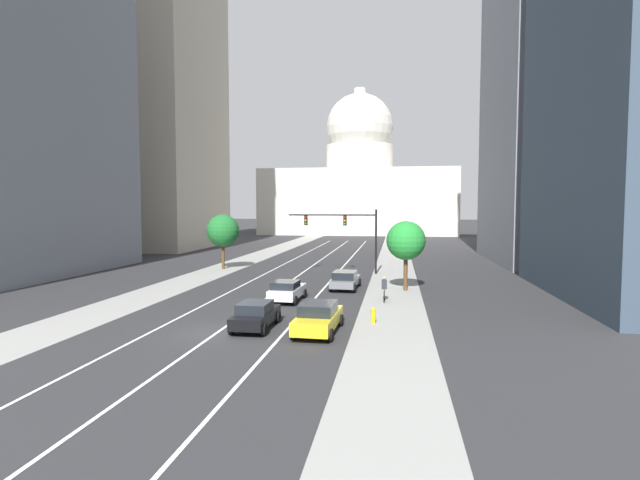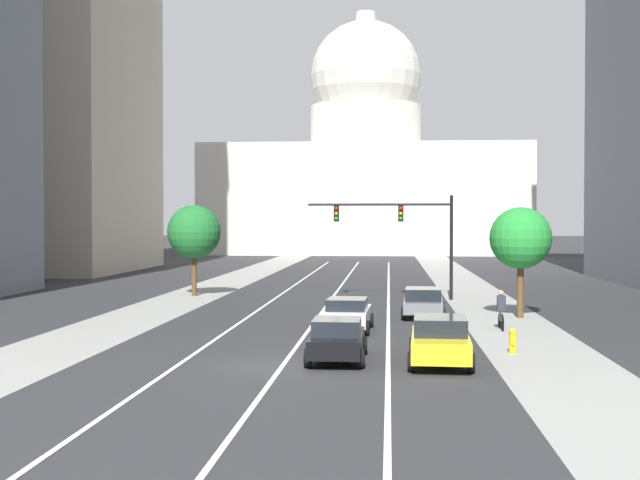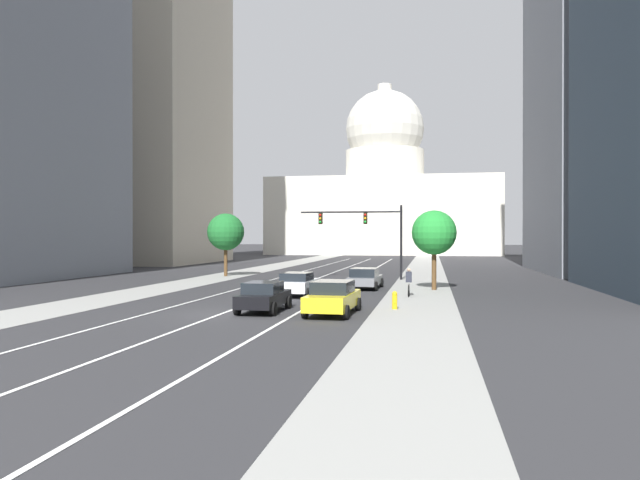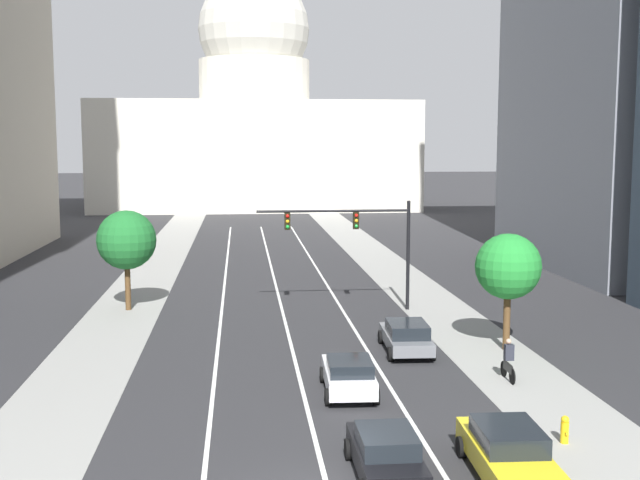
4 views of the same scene
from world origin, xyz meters
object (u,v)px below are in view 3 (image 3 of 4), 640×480
car_black (264,296)px  car_white (299,284)px  car_gray (365,278)px  cyclist (409,282)px  fire_hydrant (395,300)px  car_yellow (333,297)px  capitol_building (385,198)px  street_tree_near_left (226,232)px  street_tree_far_right (434,233)px  traffic_signal_mast (367,226)px

car_black → car_white: bearing=0.2°
car_gray → cyclist: (3.17, -4.70, 0.09)m
car_black → fire_hydrant: 6.51m
car_yellow → fire_hydrant: bearing=-45.6°
capitol_building → street_tree_near_left: 75.27m
fire_hydrant → street_tree_far_right: (1.97, 11.43, 3.41)m
car_white → cyclist: (6.60, 1.06, 0.09)m
fire_hydrant → car_gray: bearing=103.4°
cyclist → street_tree_far_right: size_ratio=0.32×
capitol_building → fire_hydrant: size_ratio=50.02×
traffic_signal_mast → street_tree_near_left: (-13.09, 1.47, -0.49)m
car_white → traffic_signal_mast: traffic_signal_mast is taller
car_yellow → car_black: 3.45m
cyclist → car_white: bearing=99.2°
car_gray → car_yellow: bearing=-177.5°
fire_hydrant → car_black: bearing=-161.1°
car_yellow → traffic_signal_mast: traffic_signal_mast is taller
car_black → street_tree_far_right: 16.09m
capitol_building → car_gray: bearing=-86.5°
car_gray → fire_hydrant: bearing=-164.1°
capitol_building → car_white: 91.55m
cyclist → street_tree_far_right: street_tree_far_right is taller
street_tree_near_left → fire_hydrant: bearing=-53.1°
traffic_signal_mast → capitol_building: bearing=93.3°
street_tree_near_left → car_yellow: bearing=-60.5°
car_gray → cyclist: bearing=-143.5°
car_black → cyclist: 11.01m
street_tree_near_left → car_gray: bearing=-37.8°
traffic_signal_mast → cyclist: 14.99m
car_white → car_yellow: bearing=-154.8°
car_white → cyclist: cyclist is taller
car_gray → car_black: bearing=168.2°
capitol_building → car_yellow: size_ratio=9.36×
car_gray → car_white: (-3.43, -5.76, 0.01)m
car_white → fire_hydrant: (6.16, -5.64, -0.30)m
cyclist → street_tree_near_left: bearing=47.9°
traffic_signal_mast → street_tree_near_left: traffic_signal_mast is taller
car_black → car_white: size_ratio=1.02×
car_gray → car_black: 13.94m
car_gray → street_tree_far_right: street_tree_far_right is taller
car_black → capitol_building: bearing=1.2°
car_white → cyclist: 6.69m
fire_hydrant → cyclist: size_ratio=0.53×
car_gray → street_tree_far_right: 5.63m
capitol_building → fire_hydrant: bearing=-85.3°
car_black → car_gray: bearing=-14.1°
car_yellow → cyclist: cyclist is taller
cyclist → street_tree_near_left: 23.24m
fire_hydrant → cyclist: 6.73m
car_gray → fire_hydrant: car_gray is taller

